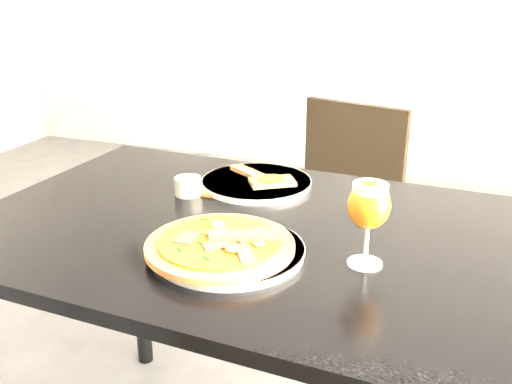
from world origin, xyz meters
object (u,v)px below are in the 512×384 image
at_px(chair_far, 335,219).
at_px(beer_glass, 369,206).
at_px(pizza, 221,244).
at_px(dining_table, 247,262).

height_order(chair_far, beer_glass, beer_glass).
bearing_deg(pizza, dining_table, 92.29).
height_order(pizza, beer_glass, beer_glass).
relative_size(dining_table, pizza, 4.35).
relative_size(pizza, beer_glass, 1.75).
xyz_separation_m(chair_far, pizza, (-0.03, -0.89, 0.31)).
height_order(chair_far, pizza, chair_far).
distance_m(dining_table, chair_far, 0.76).
bearing_deg(chair_far, pizza, -76.89).
height_order(dining_table, pizza, pizza).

